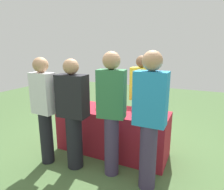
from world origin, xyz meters
TOP-DOWN VIEW (x-y plane):
  - ground_plane at (0.00, 0.00)m, footprint 12.00×12.00m
  - tasting_table at (0.00, 0.00)m, footprint 1.82×0.65m
  - wine_bottle_0 at (-0.55, 0.07)m, footprint 0.07×0.07m
  - wine_bottle_1 at (-0.26, 0.08)m, footprint 0.08×0.08m
  - wine_bottle_2 at (0.07, 0.14)m, footprint 0.07×0.07m
  - wine_bottle_3 at (0.44, 0.11)m, footprint 0.08×0.08m
  - wine_bottle_4 at (0.54, 0.06)m, footprint 0.07×0.07m
  - wine_glass_0 at (-0.39, -0.12)m, footprint 0.07×0.07m
  - wine_glass_1 at (-0.09, -0.12)m, footprint 0.06×0.06m
  - wine_glass_2 at (0.22, -0.10)m, footprint 0.06×0.06m
  - wine_glass_3 at (0.53, -0.12)m, footprint 0.06×0.06m
  - wine_glass_4 at (0.62, -0.09)m, footprint 0.07×0.07m
  - ice_bucket at (0.70, 0.04)m, footprint 0.21×0.21m
  - server_pouring at (0.29, 0.63)m, footprint 0.39×0.23m
  - guest_0 at (-0.77, -0.70)m, footprint 0.36×0.22m
  - guest_1 at (-0.31, -0.62)m, footprint 0.43×0.25m
  - guest_2 at (0.25, -0.55)m, footprint 0.38×0.25m
  - guest_3 at (0.77, -0.61)m, footprint 0.38×0.23m

SIDE VIEW (x-z plane):
  - ground_plane at x=0.00m, z-range 0.00..0.00m
  - tasting_table at x=0.00m, z-range 0.00..0.74m
  - ice_bucket at x=0.70m, z-range 0.74..0.90m
  - wine_glass_0 at x=-0.39m, z-range 0.77..0.90m
  - wine_glass_1 at x=-0.09m, z-range 0.77..0.90m
  - wine_glass_4 at x=0.62m, z-range 0.77..0.90m
  - wine_glass_3 at x=0.53m, z-range 0.77..0.91m
  - wine_glass_2 at x=0.22m, z-range 0.77..0.91m
  - wine_bottle_4 at x=0.54m, z-range 0.69..1.01m
  - guest_1 at x=-0.31m, z-range 0.06..1.65m
  - wine_bottle_1 at x=-0.26m, z-range 0.69..1.01m
  - wine_bottle_2 at x=0.07m, z-range 0.69..1.01m
  - wine_bottle_0 at x=-0.55m, z-range 0.70..1.01m
  - wine_bottle_3 at x=0.44m, z-range 0.69..1.03m
  - server_pouring at x=0.29m, z-range 0.07..1.67m
  - guest_0 at x=-0.77m, z-range 0.08..1.69m
  - guest_2 at x=0.25m, z-range 0.09..1.78m
  - guest_3 at x=0.77m, z-range 0.09..1.79m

